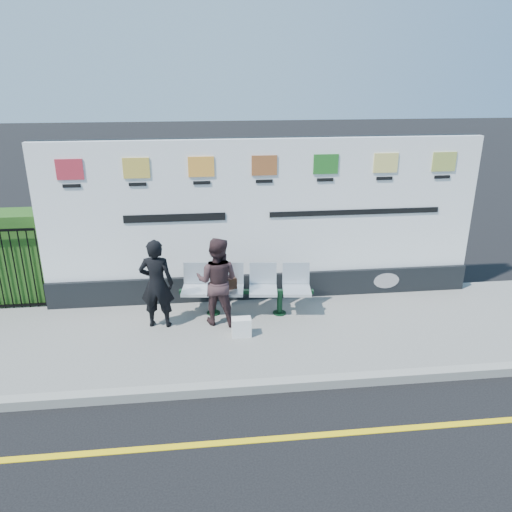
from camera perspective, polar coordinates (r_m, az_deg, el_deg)
The scene contains 10 objects.
ground at distance 6.50m, azimuth 0.72°, elevation -20.28°, with size 80.00×80.00×0.00m, color black.
pavement at distance 8.50m, azimuth -1.41°, elevation -8.94°, with size 14.00×3.00×0.12m, color gray.
kerb at distance 7.24m, azimuth -0.30°, elevation -14.70°, with size 14.00×0.18×0.14m, color gray.
yellow_line at distance 6.49m, azimuth 0.72°, elevation -20.26°, with size 14.00×0.10×0.01m, color yellow.
billboard at distance 9.24m, azimuth 0.85°, elevation 2.76°, with size 8.00×0.30×3.00m.
bench at distance 8.94m, azimuth -1.10°, elevation -5.19°, with size 2.27×0.59×0.49m, color silver, non-canonical shape.
woman_left at distance 8.48m, azimuth -11.29°, elevation -3.14°, with size 0.57×0.37×1.55m, color black.
woman_right at distance 8.46m, azimuth -4.45°, elevation -2.88°, with size 0.75×0.58×1.54m, color #382427.
handbag_brown at distance 8.81m, azimuth -3.05°, elevation -3.18°, with size 0.25×0.11×0.20m, color black.
carrier_bag_white at distance 8.27m, azimuth -1.68°, elevation -8.12°, with size 0.32×0.19×0.32m, color silver.
Camera 1 is at (-0.63, -4.87, 4.25)m, focal length 35.00 mm.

